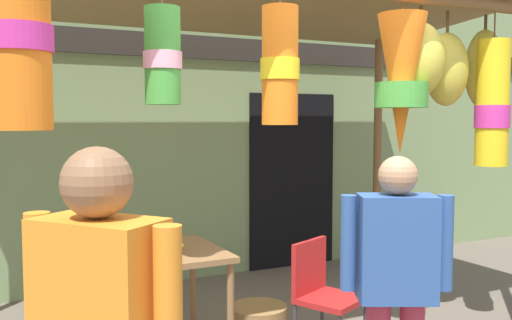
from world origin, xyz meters
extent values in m
cube|color=#7A9360|center=(0.00, 2.74, 1.98)|extent=(11.80, 0.25, 3.97)
cube|color=#2D2823|center=(0.00, 2.59, 2.46)|extent=(10.62, 0.04, 0.24)
cube|color=black|center=(1.41, 2.60, 1.00)|extent=(1.10, 0.03, 2.00)
cylinder|color=brown|center=(2.15, 2.00, 1.29)|extent=(0.09, 0.09, 2.59)
cylinder|color=brown|center=(-0.01, 2.00, 2.74)|extent=(4.52, 0.10, 0.10)
cylinder|color=orange|center=(-1.65, 0.10, 2.03)|extent=(0.31, 0.31, 0.76)
cylinder|color=#D13399|center=(-1.65, 0.10, 2.12)|extent=(0.33, 0.33, 0.14)
cylinder|color=green|center=(-0.88, 0.20, 2.08)|extent=(0.21, 0.21, 0.57)
cylinder|color=pink|center=(-0.88, 0.20, 2.05)|extent=(0.23, 0.23, 0.10)
cylinder|color=orange|center=(-0.09, 0.19, 2.05)|extent=(0.24, 0.24, 0.76)
cylinder|color=yellow|center=(-0.09, 0.19, 2.03)|extent=(0.25, 0.25, 0.14)
cylinder|color=brown|center=(0.86, 0.14, 2.49)|extent=(0.01, 0.01, 0.08)
cone|color=orange|center=(0.86, 0.14, 1.96)|extent=(0.35, 0.35, 1.00)
cylinder|color=green|center=(0.86, 0.14, 1.88)|extent=(0.38, 0.38, 0.18)
cylinder|color=brown|center=(1.73, 0.08, 2.43)|extent=(0.01, 0.01, 0.22)
cylinder|color=yellow|center=(1.73, 0.08, 1.83)|extent=(0.25, 0.25, 0.97)
cylinder|color=#D13399|center=(1.73, 0.08, 1.73)|extent=(0.26, 0.26, 0.18)
cylinder|color=#4C3D23|center=(1.80, 0.23, 2.48)|extent=(0.02, 0.02, 0.11)
ellipsoid|color=gold|center=(1.80, 0.23, 2.11)|extent=(0.33, 0.28, 0.63)
cylinder|color=#4C3D23|center=(1.39, 0.23, 2.45)|extent=(0.02, 0.02, 0.17)
ellipsoid|color=gold|center=(1.39, 0.23, 2.09)|extent=(0.35, 0.30, 0.56)
cylinder|color=#4C3D23|center=(1.08, 0.18, 2.48)|extent=(0.02, 0.02, 0.12)
ellipsoid|color=gold|center=(1.08, 0.18, 2.15)|extent=(0.38, 0.32, 0.54)
cube|color=brown|center=(-0.94, 0.76, 0.77)|extent=(1.27, 0.84, 0.04)
cylinder|color=brown|center=(-0.36, 0.39, 0.37)|extent=(0.05, 0.05, 0.75)
cylinder|color=brown|center=(-1.53, 1.13, 0.37)|extent=(0.05, 0.05, 0.75)
cylinder|color=brown|center=(-0.36, 1.13, 0.37)|extent=(0.05, 0.05, 0.75)
ellipsoid|color=yellow|center=(-0.93, 0.70, 0.84)|extent=(0.67, 0.47, 0.10)
ellipsoid|color=red|center=(-0.83, 0.65, 0.84)|extent=(0.30, 0.24, 0.07)
cube|color=#AD1E1E|center=(0.33, 0.22, 0.44)|extent=(0.53, 0.53, 0.04)
cube|color=#AD1E1E|center=(0.26, 0.38, 0.64)|extent=(0.38, 0.20, 0.40)
cylinder|color=#333338|center=(0.42, 0.46, 0.22)|extent=(0.03, 0.03, 0.44)
cylinder|color=olive|center=(0.12, 0.93, 0.11)|extent=(0.46, 0.46, 0.21)
cube|color=orange|center=(-1.55, -1.30, 1.11)|extent=(0.42, 0.45, 0.60)
cylinder|color=orange|center=(-1.39, -1.50, 1.14)|extent=(0.08, 0.08, 0.54)
cylinder|color=orange|center=(-1.70, -1.10, 1.14)|extent=(0.08, 0.08, 0.54)
sphere|color=#896042|center=(-1.55, -1.30, 1.52)|extent=(0.22, 0.22, 0.22)
cube|color=#2D5193|center=(0.10, -0.74, 1.03)|extent=(0.46, 0.38, 0.56)
cylinder|color=#2D5193|center=(0.33, -0.85, 1.06)|extent=(0.08, 0.08, 0.51)
cylinder|color=#2D5193|center=(-0.13, -0.62, 1.06)|extent=(0.08, 0.08, 0.51)
sphere|color=tan|center=(0.10, -0.74, 1.42)|extent=(0.21, 0.21, 0.21)
camera|label=1|loc=(-1.88, -3.04, 1.71)|focal=39.71mm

